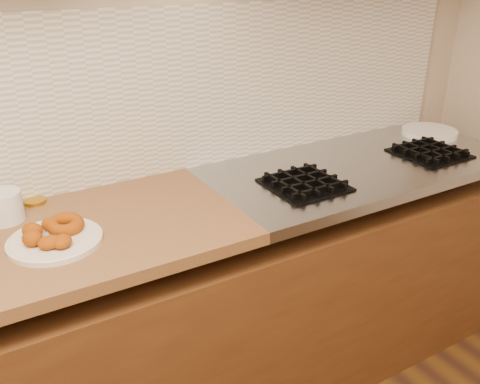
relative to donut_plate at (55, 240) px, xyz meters
name	(u,v)px	position (x,y,z in m)	size (l,w,h in m)	color
wall_back	(29,62)	(0.06, 0.36, 0.44)	(4.00, 0.02, 2.70)	tan
base_cabinet	(94,363)	(0.06, 0.05, -0.52)	(3.60, 0.60, 0.77)	#593416
stovetop	(362,166)	(1.21, 0.05, -0.03)	(1.30, 0.62, 0.04)	#9EA0A5
backsplash	(38,110)	(0.06, 0.35, 0.29)	(3.60, 0.02, 0.60)	beige
burner_grates	(372,166)	(1.19, -0.03, 0.00)	(0.91, 0.26, 0.03)	black
donut_plate	(55,240)	(0.00, 0.00, 0.00)	(0.26, 0.26, 0.02)	silver
ring_donut	(65,224)	(0.04, 0.03, 0.03)	(0.11, 0.11, 0.04)	#944809
fried_dough_chunks	(44,236)	(-0.03, -0.01, 0.03)	(0.14, 0.19, 0.05)	#944809
plastic_tub	(3,207)	(-0.10, 0.22, 0.04)	(0.11, 0.11, 0.10)	silver
brass_jar_lid	(35,201)	(0.00, 0.31, 0.00)	(0.07, 0.07, 0.01)	#BB8B1A
plate_stack	(429,132)	(1.72, 0.15, 0.00)	(0.25, 0.25, 0.02)	white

